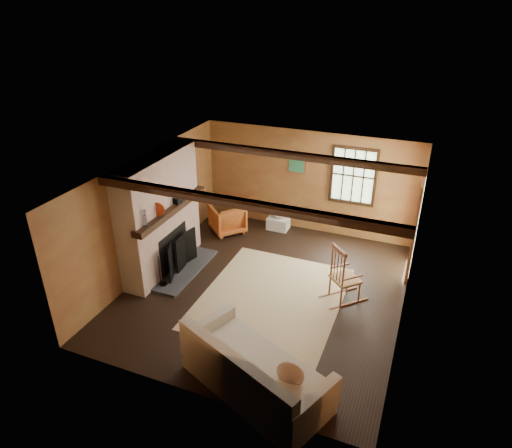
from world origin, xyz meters
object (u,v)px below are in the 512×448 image
at_px(fireplace, 161,219).
at_px(laundry_basket, 278,223).
at_px(rocking_chair, 344,277).
at_px(armchair, 227,218).
at_px(sofa, 253,375).

xyz_separation_m(fireplace, laundry_basket, (1.60, 2.48, -0.95)).
bearing_deg(rocking_chair, fireplace, 49.00).
bearing_deg(armchair, laundry_basket, 160.31).
relative_size(laundry_basket, armchair, 0.68).
relative_size(sofa, armchair, 3.26).
bearing_deg(sofa, rocking_chair, 98.65).
bearing_deg(armchair, fireplace, 26.94).
bearing_deg(fireplace, rocking_chair, 3.83).
xyz_separation_m(fireplace, rocking_chair, (3.64, 0.24, -0.62)).
distance_m(fireplace, sofa, 3.89).
height_order(fireplace, rocking_chair, fireplace).
height_order(rocking_chair, armchair, rocking_chair).
bearing_deg(fireplace, laundry_basket, 57.19).
bearing_deg(armchair, sofa, 71.63).
distance_m(rocking_chair, laundry_basket, 3.05).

